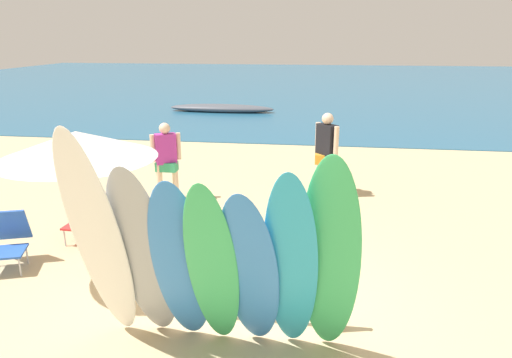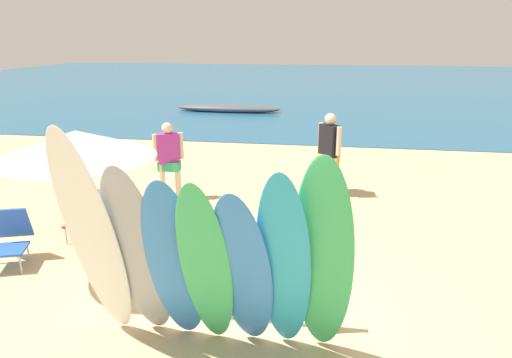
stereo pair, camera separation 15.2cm
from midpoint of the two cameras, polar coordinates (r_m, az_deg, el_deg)
name	(u,v)px [view 2 (the right image)]	position (r m, az deg, el deg)	size (l,w,h in m)	color
ground	(303,118)	(18.84, 6.00, 7.45)	(60.00, 60.00, 0.00)	tan
ocean_water	(317,82)	(33.86, 7.59, 11.74)	(60.00, 40.00, 0.02)	#235B7F
surfboard_rack	(224,286)	(5.39, -3.11, -13.04)	(2.63, 0.07, 0.59)	brown
surfboard_white_0	(95,243)	(4.74, -18.34, -7.52)	(0.47, 0.08, 2.68)	white
surfboard_grey_1	(139,257)	(4.80, -13.33, -9.35)	(0.57, 0.06, 2.25)	#999EA3
surfboard_blue_2	(175,265)	(4.71, -9.01, -10.46)	(0.57, 0.08, 2.11)	#337AD1
surfboard_green_3	(206,270)	(4.55, -5.19, -11.10)	(0.50, 0.07, 2.16)	#38B266
surfboard_blue_4	(243,275)	(4.55, -0.60, -11.74)	(0.56, 0.06, 2.07)	#337AD1
surfboard_teal_5	(284,269)	(4.45, 4.45, -10.95)	(0.51, 0.06, 2.28)	#289EC6
surfboard_green_6	(323,263)	(4.45, 9.25, -10.15)	(0.57, 0.07, 2.39)	#38B266
beachgoer_near_rack	(169,156)	(9.30, -10.22, 2.82)	(0.54, 0.36, 1.57)	beige
beachgoer_photographing	(329,149)	(9.56, 9.43, 3.72)	(0.47, 0.50, 1.70)	beige
beach_chair_red	(89,212)	(8.01, -19.33, -3.86)	(0.54, 0.73, 0.81)	#B7B7BC
beach_chair_blue	(10,236)	(7.53, -27.55, -6.21)	(0.70, 0.81, 0.82)	#B7B7BC
beach_umbrella	(76,144)	(6.23, -20.58, 4.03)	(1.97, 1.97, 2.05)	silver
distant_boat	(228,108)	(20.29, -3.22, 8.68)	(4.56, 0.97, 0.36)	#4C515B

